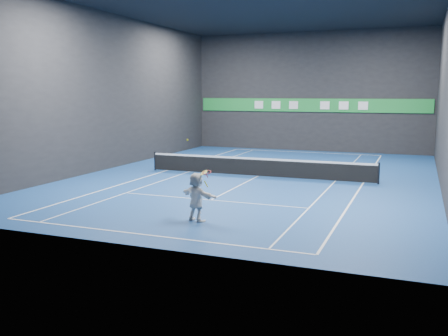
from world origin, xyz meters
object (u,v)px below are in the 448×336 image
at_px(tennis_ball, 187,140).
at_px(tennis_racket, 206,174).
at_px(player, 196,197).
at_px(tennis_net, 257,166).

relative_size(tennis_ball, tennis_racket, 0.12).
height_order(player, tennis_net, player).
relative_size(player, tennis_racket, 2.77).
distance_m(player, tennis_ball, 2.00).
distance_m(tennis_ball, tennis_racket, 1.38).
distance_m(player, tennis_racket, 0.90).
bearing_deg(player, tennis_net, -63.07).
distance_m(player, tennis_net, 9.78).
bearing_deg(tennis_net, player, -84.88).
bearing_deg(player, tennis_ball, -4.34).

